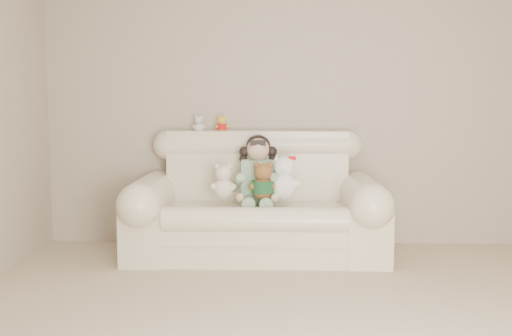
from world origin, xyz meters
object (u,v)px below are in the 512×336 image
object	(u,v)px
white_cat	(284,173)
seated_child	(258,170)
sofa	(256,195)
brown_teddy	(263,177)
cream_teddy	(223,178)

from	to	relation	value
white_cat	seated_child	bearing A→B (deg)	121.15
sofa	white_cat	distance (m)	0.31
brown_teddy	cream_teddy	bearing A→B (deg)	160.02
sofa	white_cat	size ratio (longest dim) A/B	5.03
white_cat	cream_teddy	world-z (taller)	white_cat
cream_teddy	seated_child	bearing A→B (deg)	45.20
sofa	seated_child	size ratio (longest dim) A/B	3.53
seated_child	white_cat	bearing A→B (deg)	-39.12
sofa	brown_teddy	world-z (taller)	sofa
seated_child	sofa	bearing A→B (deg)	-99.34
sofa	brown_teddy	xyz separation A→B (m)	(0.06, -0.12, 0.16)
seated_child	white_cat	xyz separation A→B (m)	(0.21, -0.17, -0.01)
sofa	brown_teddy	bearing A→B (deg)	-64.07
sofa	cream_teddy	distance (m)	0.32
sofa	cream_teddy	world-z (taller)	sofa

